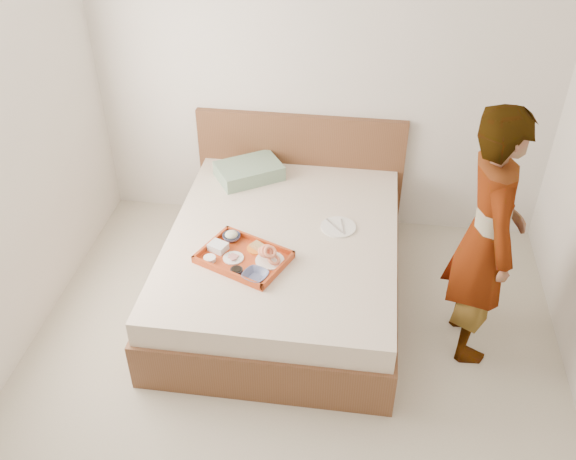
# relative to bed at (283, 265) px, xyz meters

# --- Properties ---
(ground) EXTENTS (3.50, 4.00, 0.01)m
(ground) POSITION_rel_bed_xyz_m (0.15, -1.00, -0.27)
(ground) COLOR #BDB6A0
(ground) RESTS_ON ground
(wall_back) EXTENTS (3.50, 0.01, 2.60)m
(wall_back) POSITION_rel_bed_xyz_m (0.15, 1.00, 1.04)
(wall_back) COLOR silver
(wall_back) RESTS_ON ground
(bed) EXTENTS (1.65, 2.00, 0.53)m
(bed) POSITION_rel_bed_xyz_m (0.00, 0.00, 0.00)
(bed) COLOR brown
(bed) RESTS_ON ground
(headboard) EXTENTS (1.65, 0.06, 0.95)m
(headboard) POSITION_rel_bed_xyz_m (0.00, 0.97, 0.21)
(headboard) COLOR brown
(headboard) RESTS_ON ground
(pillow) EXTENTS (0.58, 0.53, 0.11)m
(pillow) POSITION_rel_bed_xyz_m (-0.37, 0.70, 0.32)
(pillow) COLOR gray
(pillow) RESTS_ON bed
(tray) EXTENTS (0.66, 0.58, 0.05)m
(tray) POSITION_rel_bed_xyz_m (-0.21, -0.30, 0.29)
(tray) COLOR #BA441B
(tray) RESTS_ON bed
(prawn_plate) EXTENTS (0.25, 0.25, 0.01)m
(prawn_plate) POSITION_rel_bed_xyz_m (-0.04, -0.31, 0.29)
(prawn_plate) COLOR white
(prawn_plate) RESTS_ON tray
(navy_bowl_big) EXTENTS (0.20, 0.20, 0.04)m
(navy_bowl_big) POSITION_rel_bed_xyz_m (-0.10, -0.48, 0.30)
(navy_bowl_big) COLOR #1B204F
(navy_bowl_big) RESTS_ON tray
(sauce_dish) EXTENTS (0.10, 0.10, 0.03)m
(sauce_dish) POSITION_rel_bed_xyz_m (-0.23, -0.45, 0.29)
(sauce_dish) COLOR black
(sauce_dish) RESTS_ON tray
(meat_plate) EXTENTS (0.18, 0.18, 0.01)m
(meat_plate) POSITION_rel_bed_xyz_m (-0.28, -0.32, 0.28)
(meat_plate) COLOR white
(meat_plate) RESTS_ON tray
(bread_plate) EXTENTS (0.17, 0.17, 0.01)m
(bread_plate) POSITION_rel_bed_xyz_m (-0.14, -0.20, 0.28)
(bread_plate) COLOR orange
(bread_plate) RESTS_ON tray
(salad_bowl) EXTENTS (0.16, 0.16, 0.04)m
(salad_bowl) POSITION_rel_bed_xyz_m (-0.33, -0.12, 0.30)
(salad_bowl) COLOR #1B204F
(salad_bowl) RESTS_ON tray
(plastic_tub) EXTENTS (0.14, 0.13, 0.05)m
(plastic_tub) POSITION_rel_bed_xyz_m (-0.40, -0.24, 0.30)
(plastic_tub) COLOR silver
(plastic_tub) RESTS_ON tray
(cheese_round) EXTENTS (0.10, 0.10, 0.03)m
(cheese_round) POSITION_rel_bed_xyz_m (-0.42, -0.36, 0.29)
(cheese_round) COLOR white
(cheese_round) RESTS_ON tray
(dinner_plate) EXTENTS (0.32, 0.32, 0.01)m
(dinner_plate) POSITION_rel_bed_xyz_m (0.37, 0.13, 0.27)
(dinner_plate) COLOR white
(dinner_plate) RESTS_ON bed
(person) EXTENTS (0.48, 0.67, 1.72)m
(person) POSITION_rel_bed_xyz_m (1.27, -0.29, 0.59)
(person) COLOR silver
(person) RESTS_ON ground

